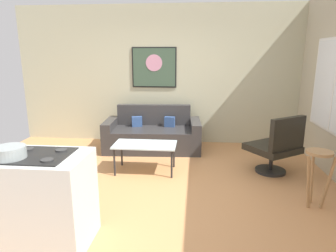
# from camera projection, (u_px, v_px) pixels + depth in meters

# --- Properties ---
(ground) EXTENTS (6.40, 6.40, 0.04)m
(ground) POSITION_uv_depth(u_px,v_px,m) (155.00, 192.00, 4.06)
(ground) COLOR tan
(back_wall) EXTENTS (6.40, 0.05, 2.80)m
(back_wall) POSITION_uv_depth(u_px,v_px,m) (170.00, 76.00, 6.07)
(back_wall) COLOR #B6B391
(back_wall) RESTS_ON ground
(couch) EXTENTS (1.88, 0.97, 0.84)m
(couch) POSITION_uv_depth(u_px,v_px,m) (153.00, 135.00, 5.78)
(couch) COLOR #2F2E2E
(couch) RESTS_ON ground
(coffee_table) EXTENTS (0.98, 0.53, 0.46)m
(coffee_table) POSITION_uv_depth(u_px,v_px,m) (145.00, 146.00, 4.64)
(coffee_table) COLOR silver
(coffee_table) RESTS_ON ground
(armchair) EXTENTS (0.92, 0.91, 0.94)m
(armchair) POSITION_uv_depth(u_px,v_px,m) (277.00, 146.00, 4.53)
(armchair) COLOR black
(armchair) RESTS_ON ground
(bar_stool) EXTENTS (0.35, 0.35, 0.72)m
(bar_stool) POSITION_uv_depth(u_px,v_px,m) (318.00, 165.00, 3.52)
(bar_stool) COLOR #A07549
(bar_stool) RESTS_ON ground
(kitchen_counter) EXTENTS (1.41, 0.64, 0.94)m
(kitchen_counter) POSITION_uv_depth(u_px,v_px,m) (17.00, 199.00, 2.86)
(kitchen_counter) COLOR silver
(kitchen_counter) RESTS_ON ground
(mixing_bowl) EXTENTS (0.29, 0.29, 0.12)m
(mixing_bowl) POSITION_uv_depth(u_px,v_px,m) (9.00, 153.00, 2.63)
(mixing_bowl) COLOR #8E9897
(mixing_bowl) RESTS_ON kitchen_counter
(wall_painting) EXTENTS (0.92, 0.03, 0.81)m
(wall_painting) POSITION_uv_depth(u_px,v_px,m) (154.00, 67.00, 6.02)
(wall_painting) COLOR black
(window) EXTENTS (0.03, 1.54, 1.42)m
(window) POSITION_uv_depth(u_px,v_px,m) (335.00, 86.00, 4.36)
(window) COLOR silver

